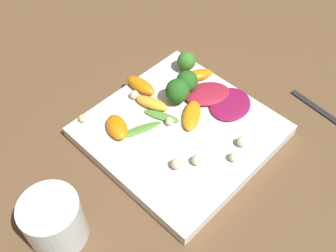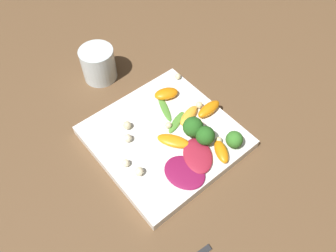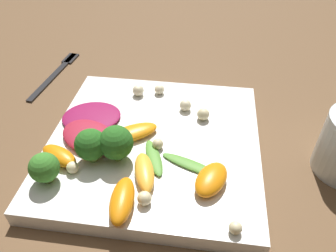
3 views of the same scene
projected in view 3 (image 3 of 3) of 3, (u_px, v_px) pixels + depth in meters
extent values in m
plane|color=brown|center=(155.00, 150.00, 0.47)|extent=(2.40, 2.40, 0.00)
cube|color=white|center=(154.00, 144.00, 0.46)|extent=(0.29, 0.29, 0.02)
cube|color=#262628|center=(54.00, 75.00, 0.61)|extent=(0.03, 0.17, 0.01)
cube|color=#262628|center=(70.00, 58.00, 0.66)|extent=(0.02, 0.04, 0.01)
ellipsoid|color=maroon|center=(92.00, 116.00, 0.48)|extent=(0.10, 0.09, 0.01)
ellipsoid|color=maroon|center=(89.00, 136.00, 0.45)|extent=(0.10, 0.09, 0.01)
ellipsoid|color=orange|center=(122.00, 200.00, 0.36)|extent=(0.03, 0.07, 0.02)
ellipsoid|color=#FCAD33|center=(148.00, 172.00, 0.39)|extent=(0.04, 0.07, 0.02)
ellipsoid|color=orange|center=(59.00, 156.00, 0.41)|extent=(0.06, 0.05, 0.02)
ellipsoid|color=orange|center=(211.00, 179.00, 0.38)|extent=(0.05, 0.06, 0.02)
ellipsoid|color=orange|center=(134.00, 131.00, 0.45)|extent=(0.08, 0.06, 0.01)
cylinder|color=#84AD5B|center=(118.00, 154.00, 0.42)|extent=(0.01, 0.01, 0.02)
sphere|color=#26601E|center=(116.00, 142.00, 0.40)|extent=(0.04, 0.04, 0.04)
cylinder|color=#84AD5B|center=(93.00, 155.00, 0.42)|extent=(0.01, 0.01, 0.02)
sphere|color=#26601E|center=(91.00, 145.00, 0.40)|extent=(0.04, 0.04, 0.04)
cylinder|color=#7A9E51|center=(47.00, 177.00, 0.39)|extent=(0.01, 0.01, 0.01)
sphere|color=#387A28|center=(44.00, 167.00, 0.38)|extent=(0.04, 0.04, 0.04)
ellipsoid|color=#518E33|center=(191.00, 165.00, 0.41)|extent=(0.08, 0.04, 0.00)
ellipsoid|color=#518E33|center=(154.00, 157.00, 0.42)|extent=(0.04, 0.07, 0.01)
sphere|color=beige|center=(158.00, 144.00, 0.43)|extent=(0.01, 0.01, 0.01)
sphere|color=beige|center=(73.00, 167.00, 0.40)|extent=(0.02, 0.02, 0.02)
sphere|color=beige|center=(144.00, 198.00, 0.36)|extent=(0.02, 0.02, 0.02)
sphere|color=beige|center=(185.00, 105.00, 0.49)|extent=(0.02, 0.02, 0.02)
sphere|color=beige|center=(159.00, 89.00, 0.53)|extent=(0.02, 0.02, 0.02)
sphere|color=beige|center=(138.00, 90.00, 0.52)|extent=(0.02, 0.02, 0.02)
sphere|color=beige|center=(203.00, 114.00, 0.48)|extent=(0.02, 0.02, 0.02)
sphere|color=beige|center=(235.00, 228.00, 0.34)|extent=(0.01, 0.01, 0.01)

